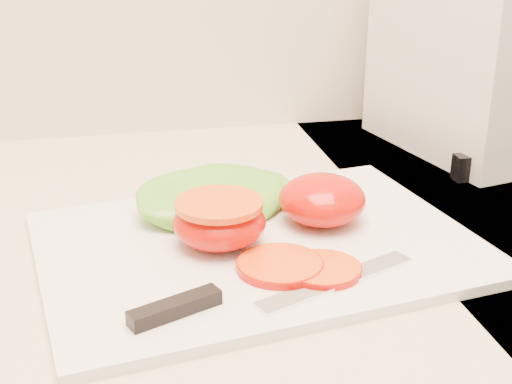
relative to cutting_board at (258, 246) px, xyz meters
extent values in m
cube|color=beige|center=(-0.03, 0.06, -0.02)|extent=(3.92, 0.65, 0.03)
cube|color=silver|center=(0.00, 0.00, 0.00)|extent=(0.43, 0.34, 0.01)
ellipsoid|color=#D30602|center=(0.07, 0.03, 0.03)|extent=(0.09, 0.09, 0.05)
ellipsoid|color=#D30602|center=(-0.04, 0.00, 0.03)|extent=(0.09, 0.09, 0.04)
cylinder|color=red|center=(-0.04, 0.00, 0.04)|extent=(0.08, 0.08, 0.01)
cylinder|color=#E8510B|center=(0.01, -0.06, 0.01)|extent=(0.07, 0.07, 0.01)
cylinder|color=#E8510B|center=(0.04, -0.07, 0.01)|extent=(0.06, 0.06, 0.01)
ellipsoid|color=#66BE32|center=(-0.03, 0.08, 0.02)|extent=(0.19, 0.16, 0.03)
ellipsoid|color=#66BE32|center=(0.02, 0.09, 0.02)|extent=(0.13, 0.13, 0.02)
cube|color=silver|center=(0.05, -0.09, 0.01)|extent=(0.15, 0.08, 0.00)
cube|color=black|center=(-0.09, -0.11, 0.01)|extent=(0.08, 0.04, 0.01)
cube|color=silver|center=(0.35, 0.24, 0.15)|extent=(0.25, 0.29, 0.30)
camera|label=1|loc=(-0.13, -0.58, 0.30)|focal=50.00mm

